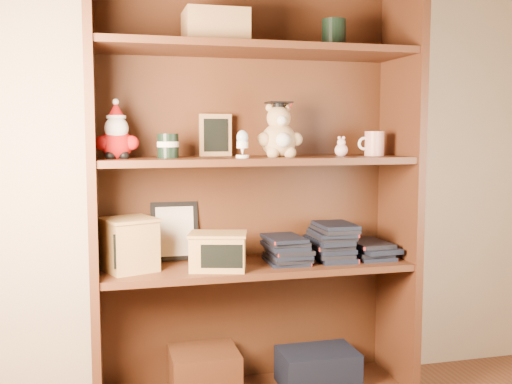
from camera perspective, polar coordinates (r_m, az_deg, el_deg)
bookcase at (r=2.27m, az=-0.38°, el=-0.91°), size 1.20×0.35×1.60m
shelf_lower at (r=2.26m, az=0.00°, el=-7.13°), size 1.14×0.33×0.02m
shelf_upper at (r=2.21m, az=0.00°, el=3.03°), size 1.14×0.33×0.02m
santa_plush at (r=2.13m, az=-13.14°, el=5.20°), size 0.15×0.11×0.21m
teachers_tin at (r=2.15m, az=-8.38°, el=4.41°), size 0.08×0.08×0.09m
chalkboard_plaque at (r=2.29m, az=-3.89°, el=5.36°), size 0.12×0.07×0.16m
egg_cup at (r=2.12m, az=-1.30°, el=4.69°), size 0.05×0.05×0.10m
grad_teddy_bear at (r=2.22m, az=2.21°, el=5.42°), size 0.17×0.15×0.21m
pink_figurine at (r=2.31m, az=8.12°, el=4.14°), size 0.05×0.05×0.08m
teacher_mug at (r=2.37m, az=11.16°, el=4.55°), size 0.11×0.08×0.09m
certificate_frame at (r=2.32m, az=-7.75°, el=-3.71°), size 0.18×0.05×0.22m
treats_box at (r=2.18m, az=-11.98°, el=-4.87°), size 0.22×0.22×0.19m
pencils_box at (r=2.15m, az=-3.64°, el=-5.63°), size 0.23×0.19×0.13m
book_stack_left at (r=2.28m, az=2.85°, el=-5.28°), size 0.14×0.20×0.11m
book_stack_mid at (r=2.34m, az=7.22°, el=-4.65°), size 0.14×0.20×0.14m
book_stack_right at (r=2.41m, az=10.90°, el=-5.36°), size 0.14×0.20×0.06m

